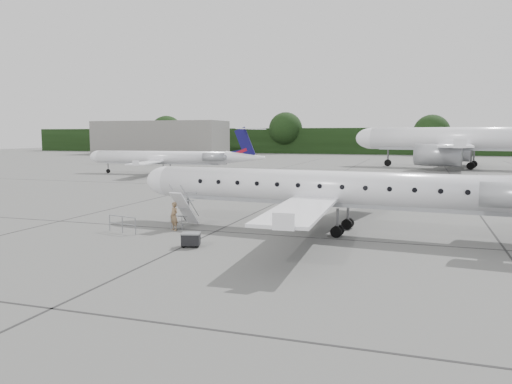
% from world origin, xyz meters
% --- Properties ---
extents(ground, '(320.00, 320.00, 0.00)m').
position_xyz_m(ground, '(0.00, 0.00, 0.00)').
color(ground, '#5D5D5A').
rests_on(ground, ground).
extents(treeline, '(260.00, 4.00, 8.00)m').
position_xyz_m(treeline, '(0.00, 130.00, 4.00)').
color(treeline, black).
rests_on(treeline, ground).
extents(terminal_building, '(40.00, 14.00, 10.00)m').
position_xyz_m(terminal_building, '(-70.00, 110.00, 5.00)').
color(terminal_building, slate).
rests_on(terminal_building, ground).
extents(main_regional_jet, '(30.76, 23.35, 7.45)m').
position_xyz_m(main_regional_jet, '(-0.04, 4.72, 3.73)').
color(main_regional_jet, white).
rests_on(main_regional_jet, ground).
extents(airstair, '(1.03, 2.24, 2.34)m').
position_xyz_m(airstair, '(-8.93, 3.30, 1.17)').
color(airstair, white).
rests_on(airstair, ground).
extents(passenger, '(0.77, 0.69, 1.78)m').
position_xyz_m(passenger, '(-9.04, 2.07, 0.89)').
color(passenger, '#7E6244').
rests_on(passenger, ground).
extents(safety_railing, '(2.16, 0.59, 1.00)m').
position_xyz_m(safety_railing, '(-11.69, 0.44, 0.50)').
color(safety_railing, gray).
rests_on(safety_railing, ground).
extents(baggage_cart, '(1.12, 1.00, 0.82)m').
position_xyz_m(baggage_cart, '(-6.07, -1.76, 0.41)').
color(baggage_cart, black).
rests_on(baggage_cart, ground).
extents(bg_narrowbody, '(44.59, 35.39, 14.45)m').
position_xyz_m(bg_narrowbody, '(12.00, 69.70, 7.23)').
color(bg_narrowbody, white).
rests_on(bg_narrowbody, ground).
extents(bg_regional_left, '(27.71, 20.81, 6.95)m').
position_xyz_m(bg_regional_left, '(-31.77, 41.43, 3.47)').
color(bg_regional_left, white).
rests_on(bg_regional_left, ground).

